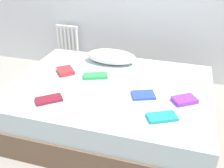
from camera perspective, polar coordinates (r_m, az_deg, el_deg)
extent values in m
plane|color=#9E998E|center=(2.86, -0.29, -8.92)|extent=(8.00, 8.00, 0.00)
cube|color=brown|center=(2.77, -0.30, -6.64)|extent=(2.00, 1.50, 0.28)
cube|color=silver|center=(2.64, -0.31, -2.22)|extent=(1.96, 1.46, 0.22)
cylinder|color=white|center=(4.06, -11.65, 9.01)|extent=(0.04, 0.04, 0.54)
cylinder|color=white|center=(4.03, -10.88, 8.95)|extent=(0.04, 0.04, 0.54)
cylinder|color=white|center=(4.01, -10.11, 8.89)|extent=(0.04, 0.04, 0.54)
cylinder|color=white|center=(3.98, -9.33, 8.82)|extent=(0.04, 0.04, 0.54)
cylinder|color=white|center=(3.96, -8.54, 8.76)|extent=(0.04, 0.04, 0.54)
cylinder|color=white|center=(3.93, -7.73, 8.69)|extent=(0.04, 0.04, 0.54)
cube|color=white|center=(3.92, -10.03, 12.29)|extent=(0.34, 0.04, 0.04)
cube|color=white|center=(4.09, -9.43, 5.56)|extent=(0.34, 0.04, 0.04)
ellipsoid|color=white|center=(3.03, -0.15, 6.06)|extent=(0.58, 0.29, 0.15)
cube|color=red|center=(2.85, -10.21, 2.85)|extent=(0.24, 0.25, 0.05)
cube|color=teal|center=(2.14, 10.94, -7.13)|extent=(0.27, 0.22, 0.03)
cube|color=green|center=(2.72, -3.67, 1.81)|extent=(0.28, 0.21, 0.03)
cube|color=purple|center=(2.39, 15.67, -3.39)|extent=(0.25, 0.23, 0.04)
cube|color=maroon|center=(2.39, -13.73, -3.31)|extent=(0.26, 0.24, 0.03)
cube|color=#2847B7|center=(2.40, 6.90, -2.42)|extent=(0.25, 0.22, 0.02)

